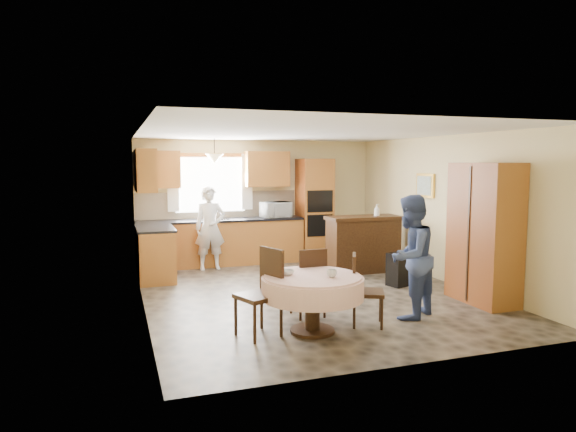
{
  "coord_description": "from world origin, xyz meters",
  "views": [
    {
      "loc": [
        -2.85,
        -7.35,
        2.05
      ],
      "look_at": [
        -0.25,
        0.3,
        1.2
      ],
      "focal_mm": 32.0,
      "sensor_mm": 36.0,
      "label": 1
    }
  ],
  "objects_px": {
    "chair_right": "(362,286)",
    "cupboard": "(484,233)",
    "dining_table": "(312,288)",
    "person_sink": "(210,228)",
    "chair_back": "(310,279)",
    "person_dining": "(410,257)",
    "sideboard": "(363,246)",
    "chair_left": "(264,288)",
    "oven_tower": "(314,209)"
  },
  "relations": [
    {
      "from": "chair_right",
      "to": "cupboard",
      "type": "bearing_deg",
      "value": -53.9
    },
    {
      "from": "dining_table",
      "to": "person_sink",
      "type": "distance_m",
      "value": 4.08
    },
    {
      "from": "chair_back",
      "to": "person_dining",
      "type": "xyz_separation_m",
      "value": [
        1.24,
        -0.43,
        0.3
      ]
    },
    {
      "from": "cupboard",
      "to": "person_sink",
      "type": "relative_size",
      "value": 1.28
    },
    {
      "from": "sideboard",
      "to": "cupboard",
      "type": "bearing_deg",
      "value": -74.14
    },
    {
      "from": "sideboard",
      "to": "dining_table",
      "type": "height_order",
      "value": "sideboard"
    },
    {
      "from": "dining_table",
      "to": "sideboard",
      "type": "bearing_deg",
      "value": 53.39
    },
    {
      "from": "chair_back",
      "to": "chair_right",
      "type": "height_order",
      "value": "chair_back"
    },
    {
      "from": "cupboard",
      "to": "person_sink",
      "type": "bearing_deg",
      "value": 133.17
    },
    {
      "from": "cupboard",
      "to": "chair_left",
      "type": "relative_size",
      "value": 1.98
    },
    {
      "from": "dining_table",
      "to": "person_sink",
      "type": "xyz_separation_m",
      "value": [
        -0.51,
        4.04,
        0.26
      ]
    },
    {
      "from": "chair_left",
      "to": "chair_back",
      "type": "relative_size",
      "value": 1.11
    },
    {
      "from": "oven_tower",
      "to": "cupboard",
      "type": "distance_m",
      "value": 4.12
    },
    {
      "from": "chair_back",
      "to": "oven_tower",
      "type": "bearing_deg",
      "value": -114.15
    },
    {
      "from": "cupboard",
      "to": "person_sink",
      "type": "height_order",
      "value": "cupboard"
    },
    {
      "from": "dining_table",
      "to": "chair_left",
      "type": "height_order",
      "value": "chair_left"
    },
    {
      "from": "cupboard",
      "to": "person_dining",
      "type": "bearing_deg",
      "value": -168.07
    },
    {
      "from": "oven_tower",
      "to": "person_dining",
      "type": "distance_m",
      "value": 4.3
    },
    {
      "from": "chair_back",
      "to": "person_dining",
      "type": "height_order",
      "value": "person_dining"
    },
    {
      "from": "person_sink",
      "to": "chair_left",
      "type": "bearing_deg",
      "value": -90.9
    },
    {
      "from": "sideboard",
      "to": "chair_right",
      "type": "height_order",
      "value": "sideboard"
    },
    {
      "from": "chair_right",
      "to": "oven_tower",
      "type": "bearing_deg",
      "value": 11.76
    },
    {
      "from": "sideboard",
      "to": "person_sink",
      "type": "distance_m",
      "value": 2.92
    },
    {
      "from": "cupboard",
      "to": "dining_table",
      "type": "distance_m",
      "value": 2.93
    },
    {
      "from": "sideboard",
      "to": "cupboard",
      "type": "relative_size",
      "value": 0.68
    },
    {
      "from": "chair_left",
      "to": "chair_back",
      "type": "distance_m",
      "value": 0.9
    },
    {
      "from": "cupboard",
      "to": "chair_left",
      "type": "bearing_deg",
      "value": -174.33
    },
    {
      "from": "chair_back",
      "to": "person_dining",
      "type": "bearing_deg",
      "value": 159.31
    },
    {
      "from": "cupboard",
      "to": "chair_right",
      "type": "distance_m",
      "value": 2.26
    },
    {
      "from": "dining_table",
      "to": "person_dining",
      "type": "bearing_deg",
      "value": 6.02
    },
    {
      "from": "chair_left",
      "to": "chair_back",
      "type": "height_order",
      "value": "chair_left"
    },
    {
      "from": "cupboard",
      "to": "person_dining",
      "type": "height_order",
      "value": "cupboard"
    },
    {
      "from": "chair_left",
      "to": "person_sink",
      "type": "relative_size",
      "value": 0.65
    },
    {
      "from": "cupboard",
      "to": "oven_tower",
      "type": "bearing_deg",
      "value": 105.06
    },
    {
      "from": "oven_tower",
      "to": "sideboard",
      "type": "distance_m",
      "value": 1.66
    },
    {
      "from": "oven_tower",
      "to": "person_dining",
      "type": "bearing_deg",
      "value": -94.68
    },
    {
      "from": "chair_back",
      "to": "chair_right",
      "type": "relative_size",
      "value": 1.03
    },
    {
      "from": "person_sink",
      "to": "person_dining",
      "type": "relative_size",
      "value": 0.98
    },
    {
      "from": "oven_tower",
      "to": "chair_left",
      "type": "height_order",
      "value": "oven_tower"
    },
    {
      "from": "person_sink",
      "to": "person_dining",
      "type": "height_order",
      "value": "person_dining"
    },
    {
      "from": "dining_table",
      "to": "chair_back",
      "type": "bearing_deg",
      "value": 71.72
    },
    {
      "from": "chair_right",
      "to": "person_sink",
      "type": "relative_size",
      "value": 0.57
    },
    {
      "from": "cupboard",
      "to": "chair_back",
      "type": "xyz_separation_m",
      "value": [
        -2.66,
        0.13,
        -0.51
      ]
    },
    {
      "from": "oven_tower",
      "to": "chair_back",
      "type": "relative_size",
      "value": 2.29
    },
    {
      "from": "chair_back",
      "to": "person_dining",
      "type": "relative_size",
      "value": 0.57
    },
    {
      "from": "sideboard",
      "to": "chair_left",
      "type": "height_order",
      "value": "chair_left"
    },
    {
      "from": "chair_left",
      "to": "chair_back",
      "type": "xyz_separation_m",
      "value": [
        0.77,
        0.47,
        -0.06
      ]
    },
    {
      "from": "dining_table",
      "to": "chair_left",
      "type": "xyz_separation_m",
      "value": [
        -0.57,
        0.11,
        0.03
      ]
    },
    {
      "from": "sideboard",
      "to": "chair_back",
      "type": "bearing_deg",
      "value": -129.87
    },
    {
      "from": "cupboard",
      "to": "dining_table",
      "type": "xyz_separation_m",
      "value": [
        -2.85,
        -0.45,
        -0.48
      ]
    }
  ]
}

